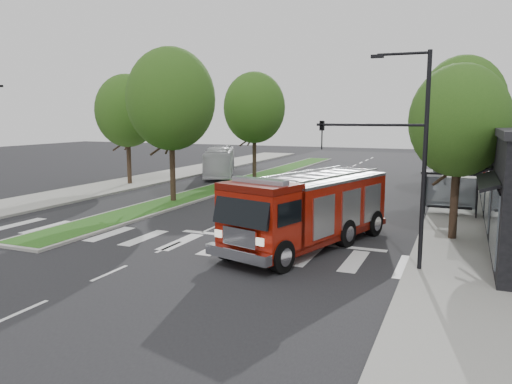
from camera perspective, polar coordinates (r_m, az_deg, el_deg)
ground at (r=25.79m, az=-5.15°, el=-4.19°), size 140.00×140.00×0.00m
sidewalk_right at (r=32.73m, az=23.57°, el=-2.01°), size 5.00×80.00×0.15m
sidewalk_left at (r=41.96m, az=-16.39°, el=0.56°), size 5.00×80.00×0.15m
median at (r=44.34m, az=-1.19°, el=1.33°), size 3.00×50.00×0.15m
bus_shelter at (r=30.60m, az=21.40°, el=1.15°), size 3.20×1.60×2.61m
tree_right_near at (r=24.23m, az=22.19°, el=7.52°), size 4.40×4.40×8.05m
tree_right_mid at (r=36.24m, az=22.51°, el=9.22°), size 5.60×5.60×9.72m
tree_right_far at (r=46.23m, az=22.54°, el=8.14°), size 5.00×5.00×8.73m
tree_median_near at (r=33.38m, az=-9.71°, el=10.41°), size 5.80×5.80×10.16m
tree_median_far at (r=45.82m, az=-0.19°, el=9.60°), size 5.60×5.60×9.72m
tree_left_mid at (r=42.85m, az=-14.52°, el=8.96°), size 5.20×5.20×9.16m
streetlight_right_near at (r=18.88m, az=16.10°, el=5.13°), size 4.08×0.22×8.00m
streetlight_right_far at (r=42.27m, az=20.83°, el=6.40°), size 2.11×0.20×8.00m
fire_engine at (r=21.98m, az=6.05°, el=-2.14°), size 5.57×10.16×3.38m
city_bus at (r=48.04m, az=-4.15°, el=3.47°), size 6.13×10.23×2.82m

